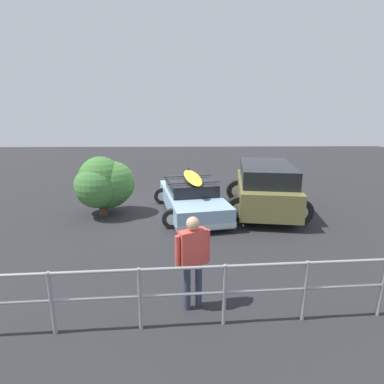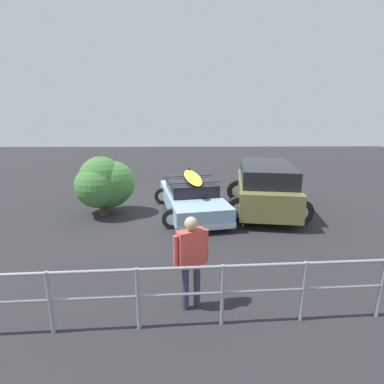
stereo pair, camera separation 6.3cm
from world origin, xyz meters
name	(u,v)px [view 1 (the left image)]	position (x,y,z in m)	size (l,w,h in m)	color
ground_plane	(173,208)	(0.00, 0.00, -0.01)	(44.00, 44.00, 0.02)	#28282B
sedan_car	(191,197)	(-0.70, 0.57, 0.59)	(2.95, 4.72, 1.47)	#8CADC6
suv_car	(265,187)	(-3.42, 0.47, 0.93)	(3.21, 4.59, 1.78)	brown
person_bystander	(193,255)	(-0.60, 6.15, 1.08)	(0.64, 0.41, 1.80)	#33384C
railing_fence	(182,288)	(-0.42, 6.67, 0.73)	(7.14, 0.48, 1.13)	gray
bush_near_left	(103,183)	(2.43, 0.70, 1.15)	(2.17, 1.97, 2.11)	#4C3828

